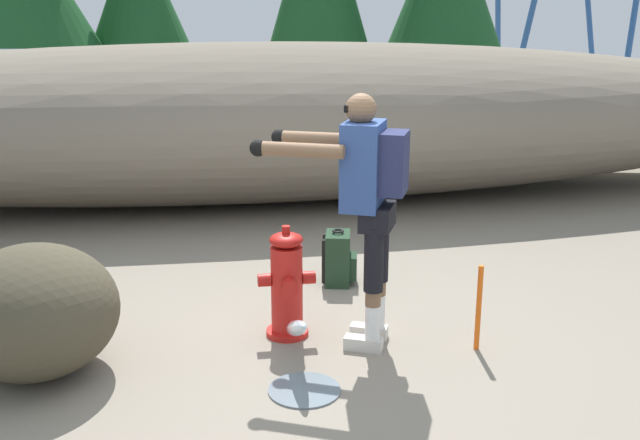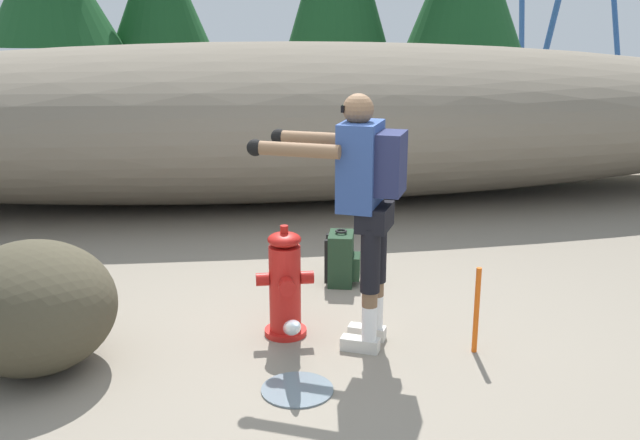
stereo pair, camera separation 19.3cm
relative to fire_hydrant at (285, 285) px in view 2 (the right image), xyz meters
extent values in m
cube|color=gray|center=(0.20, -0.15, -0.39)|extent=(56.00, 56.00, 0.04)
ellipsoid|color=#756B5B|center=(0.20, 4.06, 0.56)|extent=(14.62, 3.20, 1.87)
cylinder|color=red|center=(0.00, 0.00, -0.35)|extent=(0.30, 0.30, 0.04)
cylinder|color=red|center=(0.00, 0.00, -0.02)|extent=(0.22, 0.22, 0.62)
ellipsoid|color=red|center=(0.00, 0.00, 0.33)|extent=(0.23, 0.23, 0.10)
cylinder|color=red|center=(0.00, 0.00, 0.41)|extent=(0.06, 0.06, 0.05)
cylinder|color=red|center=(-0.16, 0.00, 0.05)|extent=(0.09, 0.09, 0.09)
cylinder|color=red|center=(0.16, 0.00, 0.05)|extent=(0.09, 0.09, 0.09)
cylinder|color=red|center=(0.00, -0.15, 0.05)|extent=(0.11, 0.09, 0.11)
ellipsoid|color=silver|center=(0.00, -0.48, -0.11)|extent=(0.10, 0.70, 0.40)
cylinder|color=slate|center=(0.00, -0.81, -0.37)|extent=(0.44, 0.44, 0.01)
cube|color=beige|center=(0.48, -0.32, -0.33)|extent=(0.28, 0.20, 0.09)
cylinder|color=white|center=(0.53, -0.35, -0.16)|extent=(0.10, 0.10, 0.24)
cylinder|color=brown|center=(0.53, -0.35, 0.01)|extent=(0.10, 0.10, 0.10)
cylinder|color=black|center=(0.53, -0.35, 0.28)|extent=(0.13, 0.13, 0.43)
cube|color=beige|center=(0.56, -0.14, -0.33)|extent=(0.28, 0.20, 0.09)
cylinder|color=white|center=(0.62, -0.17, -0.16)|extent=(0.10, 0.10, 0.24)
cylinder|color=brown|center=(0.62, -0.17, 0.01)|extent=(0.10, 0.10, 0.10)
cylinder|color=black|center=(0.62, -0.17, 0.28)|extent=(0.13, 0.13, 0.43)
cube|color=black|center=(0.57, -0.26, 0.55)|extent=(0.31, 0.37, 0.16)
cube|color=#2D4784|center=(0.48, -0.21, 0.88)|extent=(0.37, 0.43, 0.57)
cube|color=#23284C|center=(0.66, -0.30, 0.91)|extent=(0.26, 0.32, 0.40)
sphere|color=brown|center=(0.46, -0.21, 1.25)|extent=(0.20, 0.20, 0.20)
cube|color=black|center=(0.39, -0.17, 1.25)|extent=(0.08, 0.14, 0.04)
cylinder|color=brown|center=(0.05, -0.26, 1.01)|extent=(0.57, 0.32, 0.09)
sphere|color=black|center=(-0.19, -0.15, 1.01)|extent=(0.11, 0.11, 0.11)
cylinder|color=brown|center=(0.24, 0.14, 1.01)|extent=(0.57, 0.32, 0.09)
sphere|color=black|center=(-0.01, 0.25, 1.01)|extent=(0.11, 0.11, 0.11)
cube|color=#1E3823|center=(0.55, 0.95, -0.15)|extent=(0.26, 0.34, 0.44)
cube|color=#1E3823|center=(0.68, 0.92, -0.22)|extent=(0.11, 0.22, 0.20)
torus|color=black|center=(0.55, 0.95, 0.09)|extent=(0.10, 0.10, 0.02)
cube|color=black|center=(0.46, 1.06, -0.15)|extent=(0.04, 0.06, 0.37)
cube|color=black|center=(0.42, 0.90, -0.15)|extent=(0.04, 0.06, 0.37)
ellipsoid|color=#443F2E|center=(-1.62, -0.29, 0.05)|extent=(1.37, 1.37, 0.84)
cylinder|color=#47331E|center=(-3.70, 10.96, 0.41)|extent=(0.32, 0.32, 1.56)
cylinder|color=#47331E|center=(-1.64, 11.84, 0.24)|extent=(0.28, 0.28, 1.22)
cylinder|color=#47331E|center=(1.93, 10.05, 0.44)|extent=(0.23, 0.23, 1.63)
cylinder|color=#47331E|center=(4.41, 9.72, 0.16)|extent=(0.32, 0.32, 1.07)
cylinder|color=#E55914|center=(1.24, -0.44, -0.07)|extent=(0.04, 0.04, 0.60)
camera|label=1|loc=(-0.58, -4.75, 1.84)|focal=41.09mm
camera|label=2|loc=(-0.39, -4.78, 1.84)|focal=41.09mm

